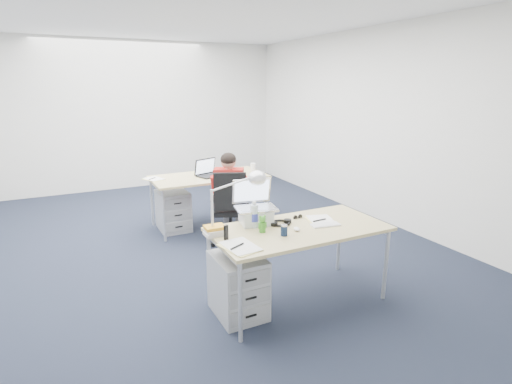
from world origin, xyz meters
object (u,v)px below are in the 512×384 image
at_px(wireless_keyboard, 325,225).
at_px(desk_lamp, 230,202).
at_px(silver_laptop, 256,203).
at_px(dark_laptop, 210,167).
at_px(book_stack, 215,230).
at_px(water_bottle, 254,214).
at_px(bear_figurine, 262,224).
at_px(drawer_pedestal_far, 173,211).
at_px(desk_far, 209,179).
at_px(cordless_phone, 226,233).
at_px(office_chair, 231,222).
at_px(computer_mouse, 297,229).
at_px(drawer_pedestal_near, 238,285).
at_px(sunglasses, 298,217).
at_px(seated_person, 230,196).
at_px(can_koozie, 284,230).
at_px(far_cup, 253,167).
at_px(desk_near, 299,232).
at_px(headphones, 281,222).

height_order(wireless_keyboard, desk_lamp, desk_lamp).
xyz_separation_m(silver_laptop, dark_laptop, (0.31, 2.05, -0.07)).
distance_m(wireless_keyboard, book_stack, 1.02).
distance_m(water_bottle, bear_figurine, 0.15).
bearing_deg(drawer_pedestal_far, desk_far, -4.91).
height_order(silver_laptop, water_bottle, silver_laptop).
bearing_deg(cordless_phone, book_stack, 80.99).
relative_size(office_chair, computer_mouse, 11.59).
relative_size(drawer_pedestal_near, book_stack, 2.98).
distance_m(water_bottle, sunglasses, 0.50).
height_order(seated_person, can_koozie, seated_person).
bearing_deg(bear_figurine, book_stack, 161.84).
bearing_deg(office_chair, computer_mouse, -68.65).
relative_size(seated_person, water_bottle, 4.73).
bearing_deg(desk_far, drawer_pedestal_near, -104.14).
relative_size(silver_laptop, far_cup, 3.60).
relative_size(desk_near, computer_mouse, 19.24).
height_order(headphones, water_bottle, water_bottle).
relative_size(office_chair, drawer_pedestal_far, 1.75).
distance_m(bear_figurine, book_stack, 0.42).
height_order(desk_far, can_koozie, can_koozie).
height_order(drawer_pedestal_near, bear_figurine, bear_figurine).
bearing_deg(drawer_pedestal_near, computer_mouse, -9.55).
bearing_deg(bear_figurine, office_chair, 76.17).
bearing_deg(office_chair, bear_figurine, -79.28).
bearing_deg(sunglasses, drawer_pedestal_far, 102.81).
bearing_deg(wireless_keyboard, seated_person, 106.40).
bearing_deg(desk_near, drawer_pedestal_near, 176.97).
bearing_deg(cordless_phone, desk_near, -25.63).
xyz_separation_m(drawer_pedestal_far, computer_mouse, (0.47, -2.47, 0.47)).
height_order(water_bottle, sunglasses, water_bottle).
xyz_separation_m(wireless_keyboard, cordless_phone, (-0.95, 0.08, 0.06)).
xyz_separation_m(seated_person, drawer_pedestal_far, (-0.60, 0.66, -0.31)).
bearing_deg(dark_laptop, book_stack, -129.03).
bearing_deg(wireless_keyboard, can_koozie, -163.51).
bearing_deg(sunglasses, headphones, -166.04).
xyz_separation_m(cordless_phone, sunglasses, (0.83, 0.21, -0.05)).
bearing_deg(office_chair, dark_laptop, 112.11).
distance_m(can_koozie, sunglasses, 0.49).
bearing_deg(drawer_pedestal_far, book_stack, -95.39).
relative_size(water_bottle, cordless_phone, 1.87).
height_order(wireless_keyboard, far_cup, far_cup).
bearing_deg(drawer_pedestal_near, headphones, 13.21).
xyz_separation_m(bear_figurine, dark_laptop, (0.36, 2.29, 0.05)).
bearing_deg(cordless_phone, wireless_keyboard, -29.04).
bearing_deg(computer_mouse, cordless_phone, -172.18).
height_order(book_stack, sunglasses, book_stack).
distance_m(silver_laptop, dark_laptop, 2.08).
xyz_separation_m(bear_figurine, desk_lamp, (-0.25, 0.13, 0.20)).
xyz_separation_m(drawer_pedestal_near, sunglasses, (0.72, 0.19, 0.47)).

